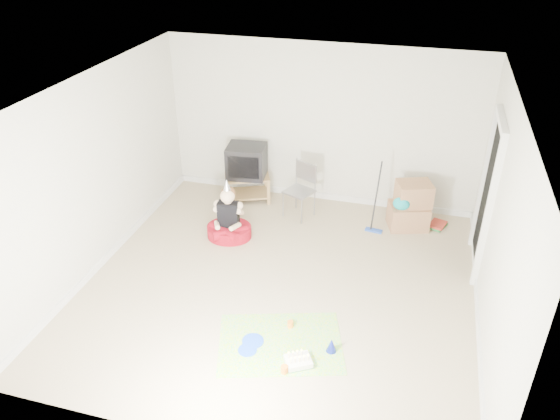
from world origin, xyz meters
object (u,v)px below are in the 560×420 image
(birthday_cake, at_px, (298,362))
(cardboard_boxes, at_px, (410,206))
(seated_woman, at_px, (229,225))
(tv_stand, at_px, (247,186))
(folding_chair, at_px, (299,191))
(crt_tv, at_px, (247,161))

(birthday_cake, bearing_deg, cardboard_boxes, 73.77)
(cardboard_boxes, relative_size, seated_woman, 0.77)
(tv_stand, distance_m, birthday_cake, 3.82)
(folding_chair, xyz_separation_m, seated_woman, (-0.85, -0.88, -0.23))
(tv_stand, xyz_separation_m, seated_woman, (0.10, -1.17, -0.06))
(folding_chair, distance_m, birthday_cake, 3.24)
(cardboard_boxes, distance_m, seated_woman, 2.76)
(folding_chair, height_order, cardboard_boxes, folding_chair)
(crt_tv, distance_m, seated_woman, 1.28)
(crt_tv, height_order, seated_woman, crt_tv)
(birthday_cake, bearing_deg, seated_woman, 125.73)
(crt_tv, bearing_deg, birthday_cake, -69.98)
(cardboard_boxes, height_order, birthday_cake, cardboard_boxes)
(seated_woman, bearing_deg, crt_tv, 94.76)
(seated_woman, xyz_separation_m, birthday_cake, (1.61, -2.24, -0.17))
(folding_chair, xyz_separation_m, birthday_cake, (0.76, -3.13, -0.40))
(tv_stand, height_order, folding_chair, folding_chair)
(tv_stand, xyz_separation_m, birthday_cake, (1.71, -3.41, -0.23))
(tv_stand, xyz_separation_m, cardboard_boxes, (2.66, -0.16, 0.08))
(crt_tv, xyz_separation_m, seated_woman, (0.10, -1.17, -0.50))
(tv_stand, bearing_deg, birthday_cake, -63.37)
(crt_tv, distance_m, birthday_cake, 3.87)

